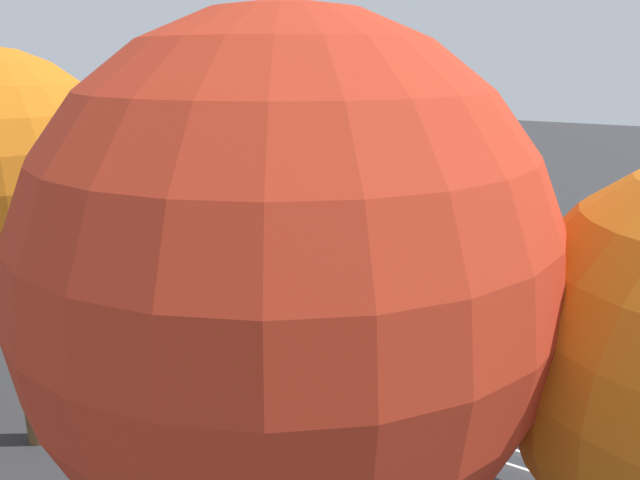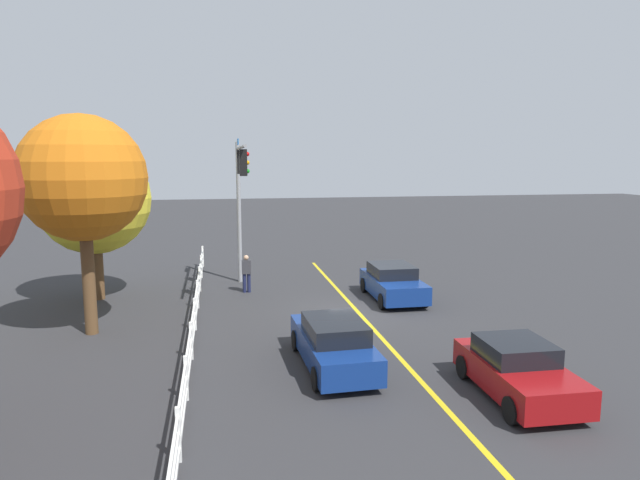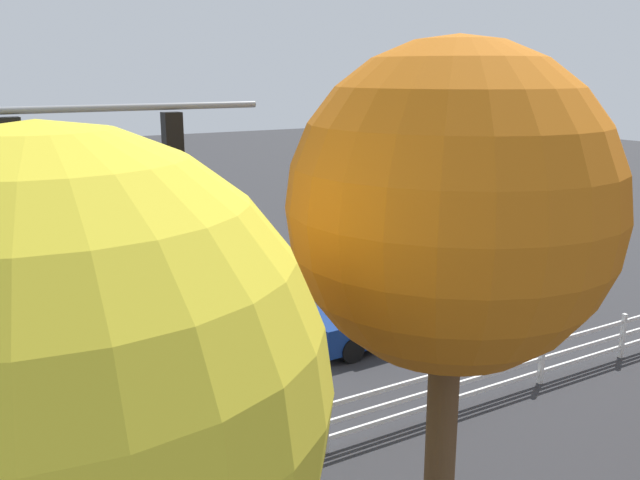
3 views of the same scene
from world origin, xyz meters
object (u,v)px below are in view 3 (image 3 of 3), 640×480
pedestrian (7,431)px  tree_2 (62,397)px  car_2 (74,315)px  tree_1 (452,210)px  car_0 (384,313)px  car_1 (378,263)px

pedestrian → tree_2: 7.10m
car_2 → tree_1: size_ratio=0.57×
car_2 → pedestrian: pedestrian is taller
car_0 → tree_1: 9.91m
car_1 → pedestrian: bearing=-152.1°
tree_1 → car_1: bearing=-121.9°
car_1 → car_2: car_2 is taller
car_2 → tree_1: bearing=-76.7°
car_1 → tree_2: size_ratio=0.60×
car_2 → car_1: bearing=1.1°
car_1 → tree_2: bearing=-133.2°
car_0 → tree_1: bearing=57.1°
car_2 → pedestrian: 6.49m
car_0 → pedestrian: 9.69m
car_1 → car_2: (9.92, 0.10, 0.04)m
car_1 → car_2: size_ratio=0.93×
car_1 → car_0: bearing=-122.3°
car_1 → tree_2: 17.76m
car_1 → tree_1: 14.54m
tree_1 → tree_2: (4.90, 0.70, -1.01)m
car_0 → car_2: bearing=-31.5°
pedestrian → car_0: bearing=-167.8°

